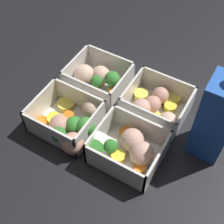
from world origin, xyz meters
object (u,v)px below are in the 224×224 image
juice_carton (216,119)px  container_near_left (156,106)px  container_far_left (127,148)px  container_near_right (96,80)px  container_far_right (71,123)px

juice_carton → container_near_left: bearing=-13.4°
container_far_left → juice_carton: bearing=-142.4°
container_near_right → juice_carton: juice_carton is taller
container_near_left → container_far_left: size_ratio=0.97×
container_far_right → container_near_left: bearing=-134.8°
container_near_right → juice_carton: size_ratio=0.67×
juice_carton → container_near_right: bearing=-5.8°
juice_carton → container_far_left: bearing=37.6°
container_near_left → container_far_right: same height
container_far_left → juice_carton: (-0.13, -0.10, 0.07)m
container_far_left → juice_carton: size_ratio=0.70×
container_near_left → container_far_left: same height
container_near_right → container_far_right: same height
container_far_left → juice_carton: 0.18m
container_near_left → container_near_right: bearing=0.5°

